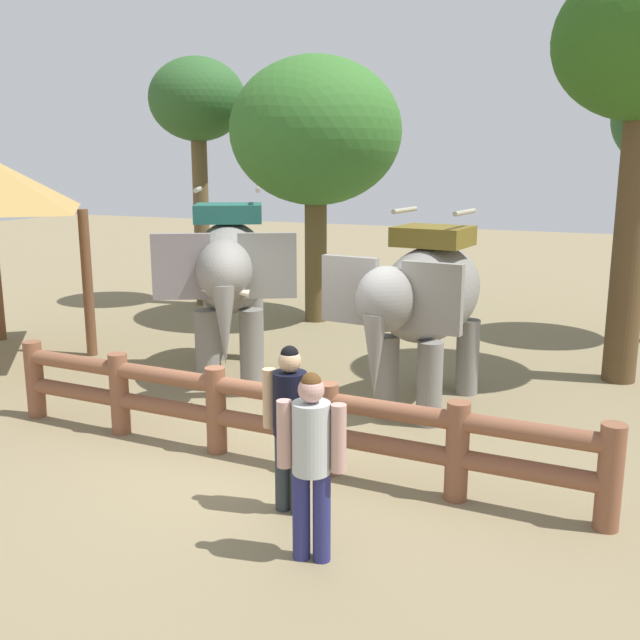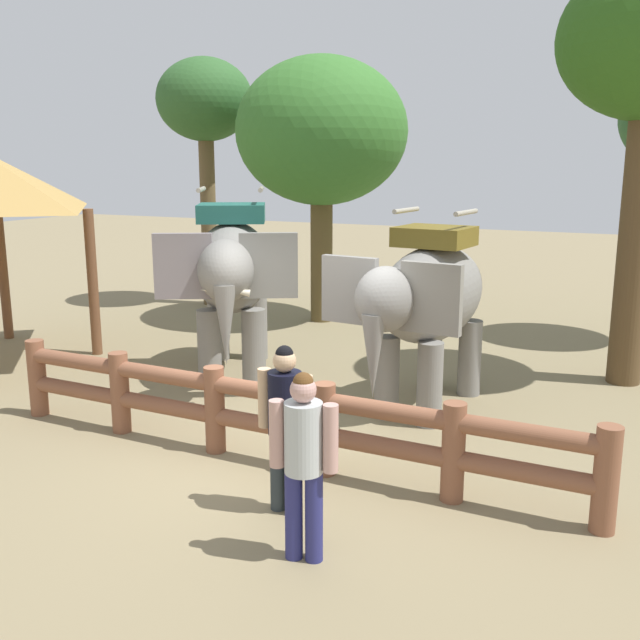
# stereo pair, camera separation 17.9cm
# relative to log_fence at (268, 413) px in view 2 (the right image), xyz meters

# --- Properties ---
(ground_plane) EXTENTS (60.00, 60.00, 0.00)m
(ground_plane) POSITION_rel_log_fence_xyz_m (-0.00, 0.06, -0.60)
(ground_plane) COLOR #807252
(log_fence) EXTENTS (7.51, 0.45, 1.05)m
(log_fence) POSITION_rel_log_fence_xyz_m (0.00, 0.00, 0.00)
(log_fence) COLOR brown
(log_fence) RESTS_ON ground
(elephant_near_left) EXTENTS (2.80, 3.52, 3.01)m
(elephant_near_left) POSITION_rel_log_fence_xyz_m (-2.15, 2.80, 1.09)
(elephant_near_left) COLOR gray
(elephant_near_left) RESTS_ON ground
(elephant_center) EXTENTS (1.85, 3.27, 2.78)m
(elephant_center) POSITION_rel_log_fence_xyz_m (1.10, 2.52, 0.96)
(elephant_center) COLOR gray
(elephant_center) RESTS_ON ground
(tourist_woman_in_black) EXTENTS (0.59, 0.39, 1.70)m
(tourist_woman_in_black) POSITION_rel_log_fence_xyz_m (1.29, -1.71, 0.38)
(tourist_woman_in_black) COLOR navy
(tourist_woman_in_black) RESTS_ON ground
(tourist_man_in_blue) EXTENTS (0.60, 0.36, 1.70)m
(tourist_man_in_blue) POSITION_rel_log_fence_xyz_m (0.74, -0.98, 0.38)
(tourist_man_in_blue) COLOR #2C3438
(tourist_man_in_blue) RESTS_ON ground
(tree_far_left) EXTENTS (3.57, 3.57, 5.52)m
(tree_far_left) POSITION_rel_log_fence_xyz_m (-2.61, 7.19, 3.36)
(tree_far_left) COLOR brown
(tree_far_left) RESTS_ON ground
(tree_back_center) EXTENTS (2.22, 2.22, 5.73)m
(tree_back_center) POSITION_rel_log_fence_xyz_m (-5.85, 7.78, 4.03)
(tree_back_center) COLOR brown
(tree_back_center) RESTS_ON ground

